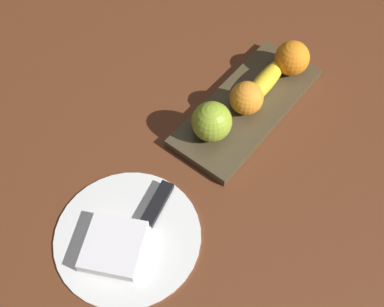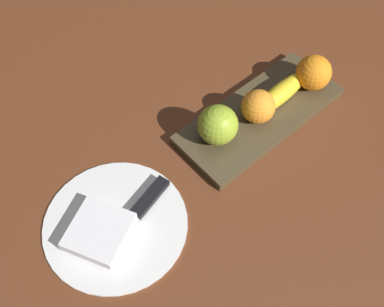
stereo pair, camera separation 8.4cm
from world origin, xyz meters
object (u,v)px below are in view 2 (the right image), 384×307
at_px(fruit_tray, 258,116).
at_px(knife, 145,204).
at_px(orange_near_apple, 258,107).
at_px(folded_napkin, 99,231).
at_px(orange_near_banana, 313,73).
at_px(apple, 218,125).
at_px(dinner_plate, 115,224).
at_px(banana, 280,94).

xyz_separation_m(fruit_tray, knife, (0.30, 0.01, 0.00)).
height_order(orange_near_apple, folded_napkin, orange_near_apple).
height_order(orange_near_apple, orange_near_banana, orange_near_banana).
xyz_separation_m(orange_near_banana, folded_napkin, (0.53, -0.02, -0.04)).
distance_m(apple, folded_napkin, 0.29).
bearing_deg(dinner_plate, knife, 173.13).
xyz_separation_m(fruit_tray, folded_napkin, (0.40, 0.00, 0.01)).
xyz_separation_m(apple, orange_near_banana, (-0.24, 0.03, -0.00)).
xyz_separation_m(fruit_tray, orange_near_apple, (0.01, 0.00, 0.04)).
distance_m(fruit_tray, apple, 0.12).
bearing_deg(orange_near_apple, folded_napkin, -0.60).
distance_m(orange_near_apple, knife, 0.29).
xyz_separation_m(orange_near_apple, orange_near_banana, (-0.15, 0.01, 0.00)).
bearing_deg(knife, dinner_plate, -21.19).
xyz_separation_m(orange_near_banana, knife, (0.44, -0.01, -0.04)).
bearing_deg(apple, orange_near_apple, 170.18).
bearing_deg(orange_near_banana, apple, -7.00).
distance_m(banana, knife, 0.36).
bearing_deg(knife, apple, 171.42).
bearing_deg(orange_near_apple, orange_near_banana, 174.79).
xyz_separation_m(banana, orange_near_apple, (0.07, 0.00, 0.01)).
bearing_deg(apple, banana, 174.76).
relative_size(orange_near_banana, knife, 0.41).
relative_size(apple, folded_napkin, 0.77).
bearing_deg(dinner_plate, apple, -177.28).
xyz_separation_m(banana, knife, (0.36, 0.00, -0.03)).
relative_size(fruit_tray, orange_near_apple, 5.29).
xyz_separation_m(apple, orange_near_apple, (-0.09, 0.02, -0.01)).
bearing_deg(orange_near_banana, fruit_tray, -7.32).
bearing_deg(fruit_tray, folded_napkin, 0.00).
relative_size(fruit_tray, apple, 4.59).
xyz_separation_m(fruit_tray, banana, (-0.06, 0.00, 0.03)).
relative_size(orange_near_apple, knife, 0.38).
xyz_separation_m(fruit_tray, apple, (0.11, -0.01, 0.05)).
bearing_deg(dinner_plate, fruit_tray, 180.00).
bearing_deg(folded_napkin, knife, 175.48).
height_order(orange_near_banana, dinner_plate, orange_near_banana).
relative_size(orange_near_apple, dinner_plate, 0.26).
distance_m(fruit_tray, orange_near_banana, 0.15).
height_order(apple, knife, apple).
xyz_separation_m(fruit_tray, orange_near_banana, (-0.14, 0.02, 0.05)).
bearing_deg(fruit_tray, apple, -6.58).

